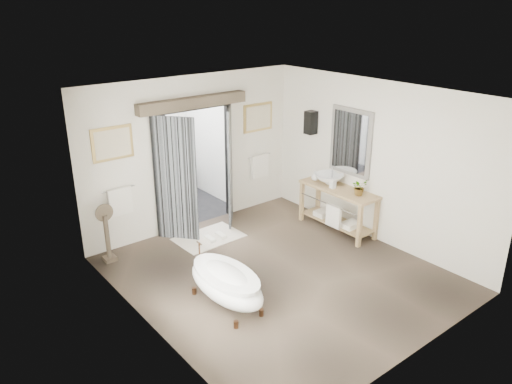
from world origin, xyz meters
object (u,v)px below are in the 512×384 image
rug (209,237)px  basin (329,179)px  vanity (337,206)px  clawfoot_tub (226,283)px

rug → basin: 2.54m
vanity → rug: size_ratio=1.33×
rug → basin: bearing=-23.6°
rug → vanity: bearing=-30.4°
rug → basin: size_ratio=2.13×
clawfoot_tub → basin: 3.37m
vanity → rug: bearing=149.6°
rug → clawfoot_tub: bearing=-116.9°
vanity → basin: (0.05, 0.29, 0.44)m
vanity → basin: bearing=79.7°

